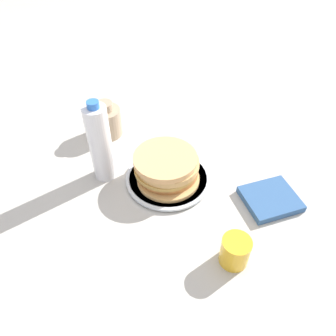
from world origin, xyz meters
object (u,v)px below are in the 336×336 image
object	(u,v)px
cream_jug	(107,120)
water_bottle_near	(100,143)
plate	(168,178)
pancake_stack	(167,167)
juice_glass	(235,251)

from	to	relation	value
cream_jug	water_bottle_near	xyz separation A→B (m)	(0.13, 0.14, 0.07)
plate	pancake_stack	distance (m)	0.04
pancake_stack	juice_glass	world-z (taller)	pancake_stack
plate	pancake_stack	xyz separation A→B (m)	(0.00, -0.00, 0.04)
juice_glass	cream_jug	distance (m)	0.58
cream_jug	water_bottle_near	size ratio (longest dim) A/B	0.48
cream_jug	water_bottle_near	world-z (taller)	water_bottle_near
plate	pancake_stack	size ratio (longest dim) A/B	1.26
pancake_stack	cream_jug	xyz separation A→B (m)	(-0.03, -0.29, 0.00)
cream_jug	juice_glass	bearing A→B (deg)	78.25
juice_glass	plate	bearing A→B (deg)	-107.51
plate	juice_glass	world-z (taller)	juice_glass
plate	cream_jug	xyz separation A→B (m)	(-0.03, -0.29, 0.04)
juice_glass	water_bottle_near	world-z (taller)	water_bottle_near
plate	pancake_stack	bearing A→B (deg)	-85.62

